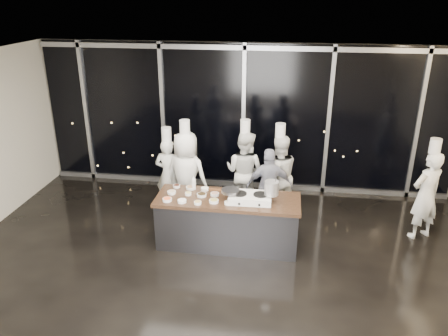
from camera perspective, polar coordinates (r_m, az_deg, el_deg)
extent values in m
plane|color=black|center=(7.15, -0.55, -13.64)|extent=(9.00, 9.00, 0.00)
cube|color=beige|center=(9.62, 2.64, 6.61)|extent=(9.00, 0.02, 3.20)
cube|color=white|center=(5.87, -0.67, 12.55)|extent=(9.00, 7.00, 0.02)
cube|color=black|center=(9.56, 2.60, 6.51)|extent=(8.90, 0.04, 3.18)
cube|color=#979A9F|center=(9.22, 2.74, 15.44)|extent=(8.90, 0.08, 0.10)
cube|color=#979A9F|center=(10.05, 2.42, -2.11)|extent=(8.90, 0.08, 0.10)
cube|color=#979A9F|center=(10.49, -17.54, 6.92)|extent=(0.08, 0.08, 3.20)
cube|color=#979A9F|center=(9.85, -7.97, 6.79)|extent=(0.08, 0.08, 3.20)
cube|color=#979A9F|center=(9.51, 2.57, 6.43)|extent=(0.08, 0.08, 3.20)
cube|color=#979A9F|center=(9.51, 13.48, 5.83)|extent=(0.08, 0.08, 3.20)
cube|color=#979A9F|center=(9.85, 23.98, 5.06)|extent=(0.08, 0.08, 3.20)
cube|color=#3B3B40|center=(7.67, 0.48, -7.18)|extent=(2.40, 0.80, 0.84)
cube|color=#442B1D|center=(7.46, 0.49, -4.17)|extent=(2.46, 0.86, 0.06)
cube|color=white|center=(7.34, 3.41, -3.90)|extent=(0.72, 0.46, 0.12)
cylinder|color=black|center=(7.32, 2.06, -3.35)|extent=(0.25, 0.25, 0.02)
cylinder|color=black|center=(7.30, 4.80, -3.47)|extent=(0.25, 0.25, 0.02)
cylinder|color=black|center=(7.15, 1.99, -4.72)|extent=(0.04, 0.02, 0.04)
cylinder|color=black|center=(7.13, 4.62, -4.84)|extent=(0.04, 0.02, 0.04)
cylinder|color=slate|center=(7.32, 0.85, -3.00)|extent=(0.31, 0.31, 0.05)
cube|color=#4C2B14|center=(7.35, -1.20, -2.85)|extent=(0.22, 0.04, 0.02)
cylinder|color=silver|center=(7.25, 6.23, -2.61)|extent=(0.24, 0.24, 0.24)
cylinder|color=white|center=(7.41, -7.43, -4.12)|extent=(0.16, 0.16, 0.04)
cylinder|color=#FF5F2A|center=(7.40, -7.43, -4.01)|extent=(0.13, 0.13, 0.01)
cylinder|color=white|center=(7.66, -6.86, -3.18)|extent=(0.15, 0.15, 0.04)
cylinder|color=tan|center=(7.65, -6.86, -3.06)|extent=(0.12, 0.12, 0.01)
cylinder|color=white|center=(7.88, -6.21, -2.37)|extent=(0.13, 0.13, 0.04)
cylinder|color=#371A10|center=(7.88, -6.22, -2.26)|extent=(0.11, 0.11, 0.01)
cylinder|color=white|center=(7.33, -5.50, -4.32)|extent=(0.15, 0.15, 0.04)
cylinder|color=white|center=(7.33, -5.51, -4.20)|extent=(0.12, 0.12, 0.01)
cylinder|color=white|center=(7.58, -4.70, -3.37)|extent=(0.11, 0.11, 0.04)
cylinder|color=#CDB966|center=(7.57, -4.70, -3.26)|extent=(0.09, 0.09, 0.01)
cylinder|color=white|center=(7.80, -4.38, -2.58)|extent=(0.16, 0.16, 0.04)
cylinder|color=#A87B54|center=(7.79, -4.38, -2.47)|extent=(0.13, 0.13, 0.01)
cylinder|color=white|center=(7.26, -3.45, -4.55)|extent=(0.12, 0.12, 0.04)
cylinder|color=tan|center=(7.25, -3.45, -4.44)|extent=(0.10, 0.10, 0.01)
cylinder|color=white|center=(7.52, -2.94, -3.54)|extent=(0.17, 0.17, 0.04)
cylinder|color=black|center=(7.51, -2.94, -3.42)|extent=(0.14, 0.14, 0.01)
cylinder|color=white|center=(7.74, -2.52, -2.75)|extent=(0.14, 0.14, 0.04)
cylinder|color=white|center=(7.73, -2.52, -2.64)|extent=(0.11, 0.11, 0.01)
cylinder|color=white|center=(7.30, -1.34, -4.34)|extent=(0.16, 0.16, 0.04)
cylinder|color=#A59642|center=(7.29, -1.34, -4.22)|extent=(0.13, 0.13, 0.01)
cylinder|color=white|center=(7.53, -1.22, -3.45)|extent=(0.15, 0.15, 0.04)
cylinder|color=tan|center=(7.53, -1.22, -3.34)|extent=(0.12, 0.12, 0.01)
cylinder|color=white|center=(7.24, 0.48, -4.58)|extent=(0.11, 0.11, 0.04)
cylinder|color=beige|center=(7.23, 0.48, -4.47)|extent=(0.09, 0.09, 0.01)
cylinder|color=white|center=(7.53, 1.01, -3.47)|extent=(0.11, 0.11, 0.04)
cylinder|color=brown|center=(7.52, 1.01, -3.36)|extent=(0.09, 0.09, 0.01)
cylinder|color=white|center=(7.28, 2.26, -4.42)|extent=(0.15, 0.15, 0.04)
cylinder|color=#EC914E|center=(7.28, 2.26, -4.30)|extent=(0.12, 0.12, 0.01)
cylinder|color=white|center=(7.75, -3.97, -2.12)|extent=(0.07, 0.07, 0.20)
cone|color=white|center=(7.70, -4.00, -1.24)|extent=(0.06, 0.06, 0.07)
imported|color=white|center=(8.80, -7.25, -0.90)|extent=(0.60, 0.44, 1.52)
cylinder|color=white|center=(8.50, -7.53, 4.43)|extent=(0.22, 0.22, 0.26)
imported|color=white|center=(8.40, -4.93, -1.05)|extent=(0.97, 0.75, 1.76)
cylinder|color=white|center=(8.06, -5.15, 5.35)|extent=(0.23, 0.23, 0.26)
imported|color=white|center=(8.69, 2.68, -0.46)|extent=(0.98, 0.88, 1.67)
cylinder|color=white|center=(8.38, 2.79, 5.46)|extent=(0.24, 0.24, 0.26)
imported|color=#161D3D|center=(8.27, 5.91, -2.43)|extent=(0.93, 0.51, 1.50)
imported|color=white|center=(8.58, 7.08, -1.01)|extent=(0.97, 0.87, 1.65)
cylinder|color=white|center=(8.26, 7.38, 4.91)|extent=(0.25, 0.25, 0.26)
imported|color=white|center=(8.50, 24.84, -3.27)|extent=(0.72, 0.64, 1.65)
cylinder|color=white|center=(8.18, 25.88, 2.60)|extent=(0.26, 0.26, 0.26)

